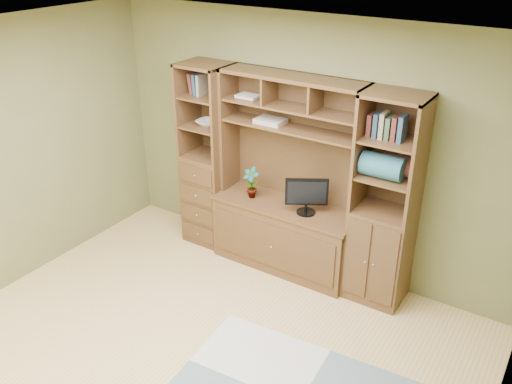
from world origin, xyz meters
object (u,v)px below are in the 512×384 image
Objects in this scene: monitor at (307,190)px; right_tower at (385,203)px; left_tower at (208,157)px; center_hutch at (285,179)px.

right_tower is at bearing -24.87° from monitor.
left_tower is 1.00× the size of right_tower.
monitor is (-0.76, -0.07, -0.04)m from right_tower.
right_tower reaches higher than monitor.
right_tower is (2.02, 0.00, 0.00)m from left_tower.
center_hutch is at bearing -177.77° from right_tower.
monitor is (1.26, -0.07, -0.04)m from left_tower.
left_tower is 2.02m from right_tower.
center_hutch is 1.00× the size of right_tower.
left_tower is at bearing 180.00° from right_tower.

